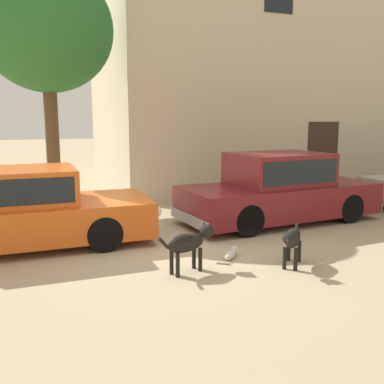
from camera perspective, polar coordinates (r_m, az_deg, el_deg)
ground_plane at (r=7.77m, az=-3.52°, el=-7.05°), size 80.00×80.00×0.00m
parked_sedan_nearest at (r=8.13m, az=-22.09°, el=-2.05°), size 4.76×1.81×1.38m
parked_sedan_second at (r=9.62m, az=11.25°, el=0.50°), size 4.54×2.07×1.49m
apartment_block at (r=17.97m, az=17.80°, el=15.43°), size 17.10×5.98×8.32m
stray_dog_spotted at (r=6.80m, az=12.92°, el=-5.95°), size 0.77×0.85×0.67m
stray_dog_tan at (r=6.40m, az=-0.31°, el=-6.47°), size 1.02×0.41×0.70m
stray_cat at (r=7.14m, az=5.09°, el=-8.04°), size 0.53×0.50×0.16m
acacia_tree_left at (r=11.27m, az=-18.40°, el=19.37°), size 3.06×2.75×5.71m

